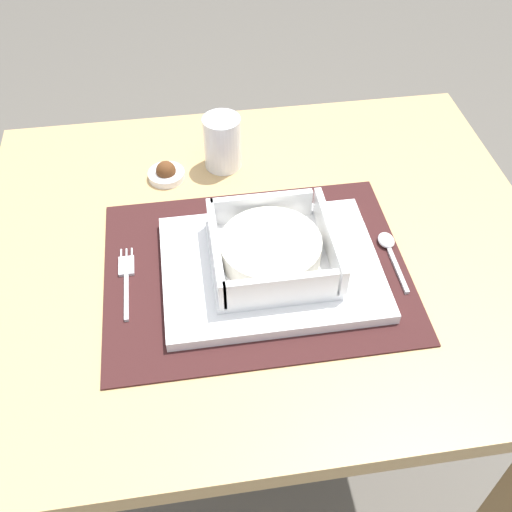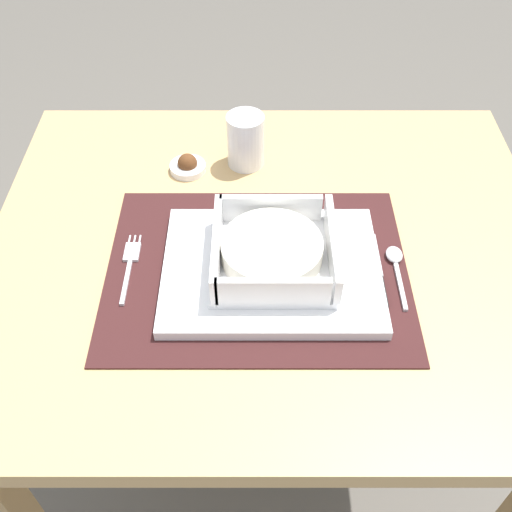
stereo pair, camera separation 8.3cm
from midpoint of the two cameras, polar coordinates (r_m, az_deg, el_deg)
name	(u,v)px [view 1 (the left image)]	position (r m, az deg, el deg)	size (l,w,h in m)	color
ground_plane	(261,460)	(1.51, -1.18, -19.04)	(6.00, 6.00, 0.00)	#59544C
dining_table	(263,294)	(0.98, -1.73, -3.80)	(0.85, 0.71, 0.75)	tan
placemat	(256,270)	(0.85, -2.79, -1.47)	(0.43, 0.33, 0.00)	#381919
serving_plate	(267,268)	(0.84, -1.71, -1.30)	(0.30, 0.23, 0.02)	white
porridge_bowl	(273,250)	(0.82, -1.22, 0.43)	(0.17, 0.17, 0.05)	white
fork	(126,275)	(0.86, -15.02, -1.95)	(0.02, 0.14, 0.00)	silver
spoon	(389,247)	(0.88, 10.02, 0.76)	(0.02, 0.12, 0.01)	silver
butter_knife	(374,261)	(0.86, 8.61, -0.61)	(0.01, 0.14, 0.01)	black
bread_knife	(357,263)	(0.86, 6.99, -0.81)	(0.01, 0.14, 0.01)	#59331E
drinking_glass	(223,145)	(1.01, -5.62, 10.44)	(0.06, 0.06, 0.09)	white
condiment_saucer	(166,173)	(1.01, -10.96, 7.71)	(0.06, 0.06, 0.03)	white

